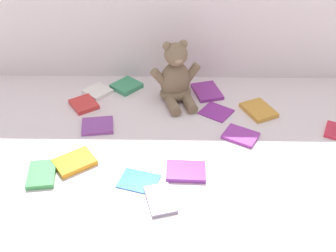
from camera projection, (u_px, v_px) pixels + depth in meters
The scene contains 15 objects.
ground_plane at pixel (166, 132), 1.43m from camera, with size 3.20×3.20×0.00m, color silver.
teddy_bear at pixel (176, 79), 1.55m from camera, with size 0.20×0.20×0.24m.
book_case_0 at pixel (160, 199), 1.17m from camera, with size 0.07×0.11×0.01m, color #A090AA.
book_case_1 at pixel (98, 126), 1.45m from camera, with size 0.09×0.11×0.01m, color #823C8E.
book_case_2 at pixel (42, 174), 1.25m from camera, with size 0.08×0.12×0.02m, color #40994E.
book_case_3 at pixel (216, 111), 1.53m from camera, with size 0.10×0.10×0.01m, color #87298C.
book_case_4 at pixel (98, 91), 1.63m from camera, with size 0.09×0.09×0.01m, color white.
book_case_5 at pixel (259, 110), 1.53m from camera, with size 0.09×0.12×0.02m, color orange.
book_case_7 at pixel (186, 171), 1.26m from camera, with size 0.09×0.12×0.01m, color purple.
book_case_8 at pixel (241, 136), 1.41m from camera, with size 0.08×0.11×0.01m, color purple.
book_case_9 at pixel (207, 91), 1.63m from camera, with size 0.10×0.13×0.01m, color #8C2E8E.
book_case_10 at pixel (127, 86), 1.66m from camera, with size 0.09×0.10×0.02m, color #399060.
book_case_11 at pixel (139, 181), 1.23m from camera, with size 0.09×0.11×0.01m, color #2666B2.
book_case_12 at pixel (75, 162), 1.29m from camera, with size 0.09×0.12×0.02m, color orange.
book_case_13 at pixel (84, 104), 1.56m from camera, with size 0.08×0.10×0.02m, color red.
Camera 1 is at (0.03, -1.14, 0.87)m, focal length 44.08 mm.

